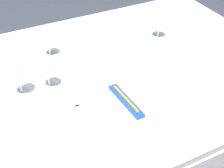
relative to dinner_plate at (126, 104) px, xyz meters
name	(u,v)px	position (x,y,z in m)	size (l,w,h in m)	color
dining_table	(94,90)	(-0.03, 0.23, -0.09)	(1.80, 1.11, 0.74)	white
dinner_plate	(126,104)	(0.00, 0.00, 0.00)	(0.28, 0.28, 0.02)	white
toothbrush_package	(126,100)	(0.00, 0.00, 0.02)	(0.05, 0.21, 0.02)	blue
fork_outer	(83,116)	(-0.17, 0.02, -0.01)	(0.02, 0.21, 0.00)	beige
spoon_soup	(157,86)	(0.17, 0.04, -0.01)	(0.03, 0.22, 0.01)	beige
spoon_dessert	(161,85)	(0.19, 0.04, -0.01)	(0.03, 0.22, 0.01)	beige
wine_glass_centre	(47,68)	(-0.23, 0.24, 0.09)	(0.07, 0.07, 0.14)	silver
wine_glass_left	(18,74)	(-0.34, 0.25, 0.09)	(0.08, 0.08, 0.14)	silver
wine_glass_right	(48,38)	(-0.16, 0.47, 0.08)	(0.07, 0.07, 0.14)	silver
wine_glass_far	(159,20)	(0.40, 0.38, 0.09)	(0.07, 0.07, 0.14)	silver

